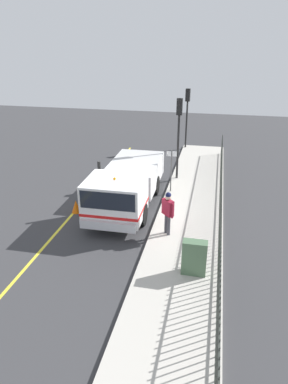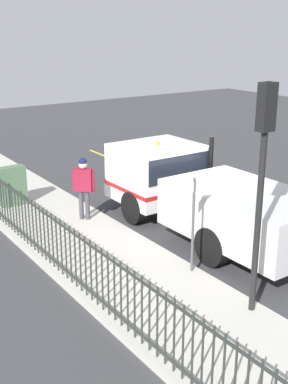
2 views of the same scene
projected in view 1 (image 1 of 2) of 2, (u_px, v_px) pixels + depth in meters
ground_plane at (121, 209)px, 16.11m from camera, size 48.52×48.52×0.00m
sidewalk_slab at (190, 215)px, 15.46m from camera, size 2.88×22.05×0.14m
lane_marking at (80, 205)px, 16.50m from camera, size 0.12×19.85×0.01m
work_truck at (126, 185)px, 15.77m from camera, size 2.48×6.92×2.44m
worker_standing at (168, 209)px, 13.37m from camera, size 0.53×0.52×1.81m
iron_fence at (221, 203)px, 14.92m from camera, size 0.04×18.78×1.32m
traffic_light_near at (179, 123)px, 18.18m from camera, size 0.30×0.21×4.40m
traffic_light_mid at (187, 106)px, 23.86m from camera, size 0.33×0.25×4.12m
utility_cabinet at (194, 258)px, 11.23m from camera, size 0.81×0.37×1.22m
traffic_cone at (76, 206)px, 15.74m from camera, size 0.42×0.42×0.60m
street_sign at (171, 166)px, 17.16m from camera, size 0.50×0.07×2.20m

